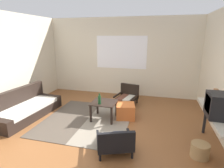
{
  "coord_description": "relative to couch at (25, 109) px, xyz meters",
  "views": [
    {
      "loc": [
        1.29,
        -3.24,
        2.08
      ],
      "look_at": [
        0.19,
        1.02,
        0.9
      ],
      "focal_mm": 29.0,
      "sensor_mm": 36.0,
      "label": 1
    }
  ],
  "objects": [
    {
      "name": "armchair_by_window",
      "position": [
        2.45,
        1.62,
        0.04
      ],
      "size": [
        0.73,
        0.75,
        0.59
      ],
      "color": "black",
      "rests_on": "ground"
    },
    {
      "name": "crt_television",
      "position": [
        4.39,
        -0.65,
        0.77
      ],
      "size": [
        0.48,
        0.42,
        0.4
      ],
      "color": "black",
      "rests_on": "console_shelf"
    },
    {
      "name": "armchair_striped_foreground",
      "position": [
        2.67,
        -0.93,
        0.02
      ],
      "size": [
        0.81,
        0.77,
        0.53
      ],
      "color": "black",
      "rests_on": "ground"
    },
    {
      "name": "far_wall_with_window",
      "position": [
        2.05,
        2.59,
        1.13
      ],
      "size": [
        5.6,
        0.13,
        2.7
      ],
      "color": "beige",
      "rests_on": "ground"
    },
    {
      "name": "coffee_table",
      "position": [
        2.07,
        0.37,
        0.16
      ],
      "size": [
        0.61,
        0.59,
        0.46
      ],
      "color": "black",
      "rests_on": "ground"
    },
    {
      "name": "ottoman_orange",
      "position": [
        2.58,
        0.59,
        -0.03
      ],
      "size": [
        0.55,
        0.55,
        0.37
      ],
      "primitive_type": "cube",
      "rotation": [
        0.0,
        0.0,
        0.21
      ],
      "color": "#D1662D",
      "rests_on": "ground"
    },
    {
      "name": "clay_vase",
      "position": [
        4.4,
        -0.15,
        0.69
      ],
      "size": [
        0.21,
        0.21,
        0.34
      ],
      "color": "#A87047",
      "rests_on": "console_shelf"
    },
    {
      "name": "area_rug",
      "position": [
        1.67,
        0.22,
        -0.21
      ],
      "size": [
        2.12,
        2.31,
        0.01
      ],
      "color": "#4C4238",
      "rests_on": "ground"
    },
    {
      "name": "ground_plane",
      "position": [
        2.05,
        -0.47,
        -0.22
      ],
      "size": [
        7.8,
        7.8,
        0.0
      ],
      "primitive_type": "plane",
      "color": "brown"
    },
    {
      "name": "console_shelf",
      "position": [
        4.4,
        -0.48,
        0.48
      ],
      "size": [
        0.39,
        1.63,
        0.79
      ],
      "color": "#B2AD9E",
      "rests_on": "ground"
    },
    {
      "name": "couch",
      "position": [
        0.0,
        0.0,
        0.0
      ],
      "size": [
        0.94,
        1.98,
        0.73
      ],
      "color": "black",
      "rests_on": "ground"
    },
    {
      "name": "glass_bottle",
      "position": [
        2.0,
        0.22,
        0.36
      ],
      "size": [
        0.07,
        0.07,
        0.27
      ],
      "color": "#194723",
      "rests_on": "coffee_table"
    },
    {
      "name": "wicker_basket",
      "position": [
        4.14,
        -0.65,
        -0.09
      ],
      "size": [
        0.31,
        0.31,
        0.26
      ],
      "primitive_type": "cylinder",
      "color": "#9E7A4C",
      "rests_on": "ground"
    }
  ]
}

